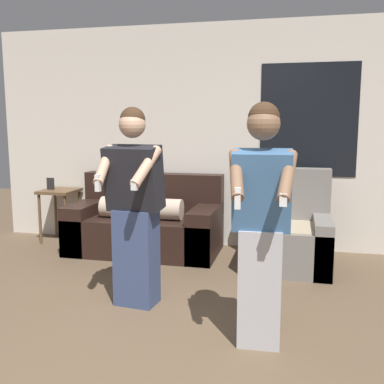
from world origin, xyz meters
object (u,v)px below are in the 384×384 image
at_px(couch, 146,225).
at_px(person_right, 261,224).
at_px(person_left, 135,208).
at_px(side_table, 59,199).
at_px(armchair, 289,236).

distance_m(couch, person_right, 2.57).
xyz_separation_m(person_left, person_right, (1.07, -0.47, 0.02)).
relative_size(couch, person_right, 1.05).
xyz_separation_m(side_table, person_left, (1.67, -1.75, 0.27)).
xyz_separation_m(armchair, person_right, (-0.16, -1.80, 0.52)).
bearing_deg(person_left, armchair, 47.37).
bearing_deg(person_right, person_left, 156.29).
bearing_deg(side_table, couch, -8.92).
height_order(side_table, person_left, person_left).
xyz_separation_m(armchair, person_left, (-1.23, -1.34, 0.50)).
height_order(armchair, person_left, person_left).
height_order(armchair, person_right, person_right).
bearing_deg(armchair, person_right, -95.22).
bearing_deg(side_table, person_left, -46.23).
distance_m(person_left, person_right, 1.16).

